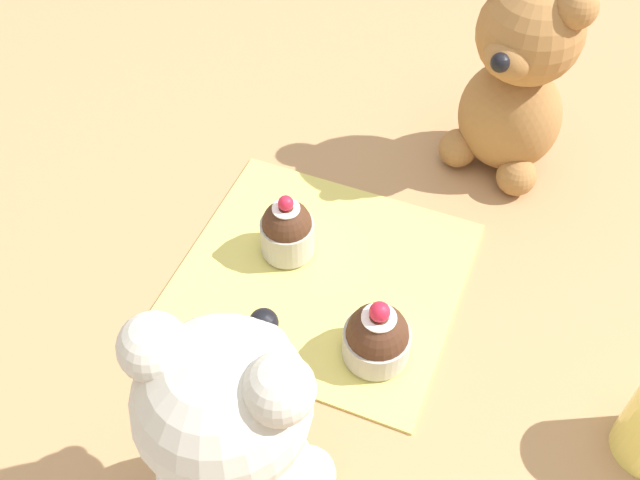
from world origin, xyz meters
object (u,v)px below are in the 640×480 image
at_px(teddy_bear_tan, 517,81).
at_px(cupcake_near_cream_bear, 377,337).
at_px(cupcake_near_tan_bear, 287,230).
at_px(teddy_bear_cream, 234,443).

bearing_deg(teddy_bear_tan, cupcake_near_cream_bear, -83.27).
xyz_separation_m(cupcake_near_cream_bear, cupcake_near_tan_bear, (0.12, -0.08, 0.00)).
bearing_deg(cupcake_near_tan_bear, teddy_bear_cream, 106.35).
xyz_separation_m(teddy_bear_cream, cupcake_near_cream_bear, (-0.05, -0.16, -0.08)).
distance_m(teddy_bear_cream, cupcake_near_cream_bear, 0.19).
height_order(teddy_bear_cream, cupcake_near_cream_bear, teddy_bear_cream).
height_order(cupcake_near_cream_bear, cupcake_near_tan_bear, cupcake_near_tan_bear).
bearing_deg(teddy_bear_cream, cupcake_near_cream_bear, -107.33).
bearing_deg(teddy_bear_cream, teddy_bear_tan, -102.74).
xyz_separation_m(teddy_bear_tan, cupcake_near_tan_bear, (0.16, 0.20, -0.07)).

